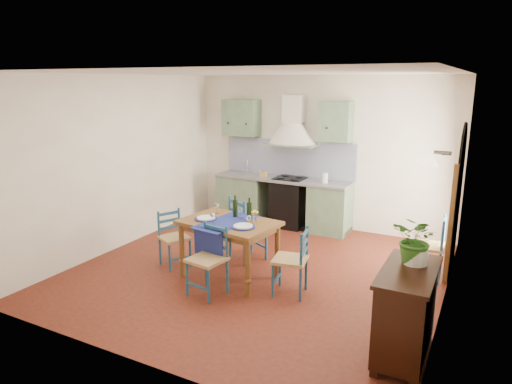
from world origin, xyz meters
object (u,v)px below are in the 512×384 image
dining_table (229,228)px  sideboard (405,310)px  potted_plant (417,240)px  chair_near (209,259)px

dining_table → sideboard: (2.52, -0.85, -0.22)m
dining_table → potted_plant: (2.54, -0.66, 0.46)m
sideboard → dining_table: bearing=161.4°
sideboard → potted_plant: bearing=82.3°
dining_table → sideboard: size_ratio=1.32×
sideboard → potted_plant: (0.03, 0.19, 0.67)m
dining_table → potted_plant: 2.67m
potted_plant → chair_near: bearing=177.9°
chair_near → potted_plant: bearing=-2.1°
dining_table → potted_plant: size_ratio=2.81×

